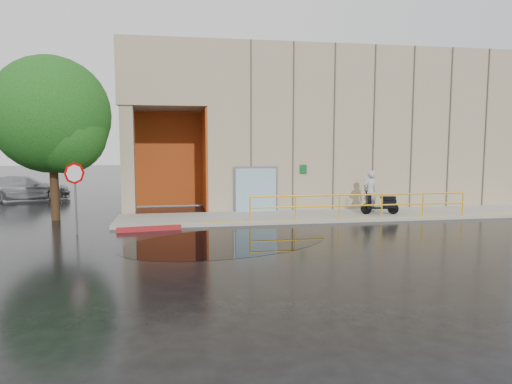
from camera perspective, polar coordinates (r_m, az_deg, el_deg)
ground at (r=15.67m, az=2.86°, el=-6.08°), size 120.00×120.00×0.00m
sidewalk at (r=21.04m, az=10.88°, el=-2.87°), size 20.00×3.00×0.15m
building at (r=27.30m, az=8.43°, el=7.88°), size 20.00×10.17×8.00m
guardrail at (r=19.81m, az=12.96°, el=-1.70°), size 9.56×0.06×1.03m
person at (r=21.59m, az=14.06°, el=0.06°), size 0.79×0.62×1.93m
scooter at (r=21.13m, az=15.30°, el=-0.67°), size 1.73×0.80×1.31m
stop_sign at (r=17.65m, az=-21.70°, el=1.14°), size 0.61×0.56×2.64m
red_curb at (r=17.79m, az=-13.20°, el=-4.49°), size 2.40×0.48×0.18m
puddle at (r=15.46m, az=-3.57°, el=-6.25°), size 8.31×6.54×0.01m
car_c at (r=29.80m, az=-26.96°, el=0.42°), size 5.35×3.48×1.44m
tree_near at (r=21.34m, az=-23.87°, el=8.31°), size 4.96×4.96×7.00m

